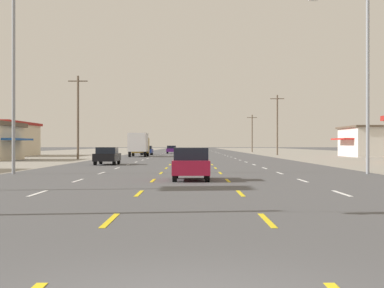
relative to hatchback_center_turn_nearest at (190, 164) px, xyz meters
The scene contains 12 objects.
ground_plane 43.62m from the hatchback_center_turn_nearest, 90.04° to the left, with size 572.00×572.00×0.00m, color #4C4C4F.
lane_markings 82.12m from the hatchback_center_turn_nearest, 90.02° to the left, with size 10.64×227.60×0.01m.
hatchback_center_turn_nearest is the anchor object (origin of this frame).
sedan_far_left_near 23.33m from the hatchback_center_turn_nearest, 107.57° to the left, with size 1.80×4.50×1.46m.
box_truck_far_left_mid 55.57m from the hatchback_center_turn_nearest, 97.50° to the left, with size 2.40×7.20×3.23m.
sedan_far_left_midfar 68.90m from the hatchback_center_turn_nearest, 95.96° to the left, with size 1.80×4.50×1.46m.
sedan_inner_left_far 84.58m from the hatchback_center_turn_nearest, 92.53° to the left, with size 1.80×4.50×1.46m.
streetlight_left_row_0 12.68m from the hatchback_center_turn_nearest, 147.70° to the left, with size 5.12×0.26×10.79m.
streetlight_right_row_0 12.64m from the hatchback_center_turn_nearest, 31.87° to the left, with size 3.48×0.26×10.39m.
utility_pole_left_row_1 42.86m from the hatchback_center_turn_nearest, 107.62° to the left, with size 2.20×0.26×9.48m.
utility_pole_right_row_2 69.20m from the hatchback_center_turn_nearest, 78.74° to the left, with size 2.20×0.26×9.49m.
utility_pole_right_row_3 105.40m from the hatchback_center_turn_nearest, 82.85° to the left, with size 2.20×0.26×8.12m.
Camera 1 is at (0.08, -6.70, 1.70)m, focal length 57.57 mm.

